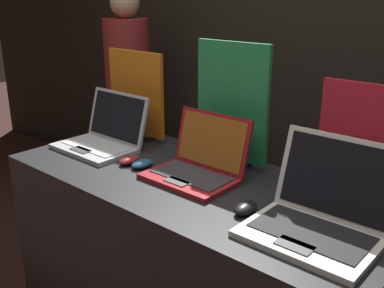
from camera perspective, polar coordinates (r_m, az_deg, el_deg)
name	(u,v)px	position (r m, az deg, el deg)	size (l,w,h in m)	color
wall_back	(340,28)	(2.76, 18.28, 13.82)	(8.00, 0.05, 2.80)	black
display_counter	(193,273)	(2.02, 0.09, -16.04)	(1.64, 0.70, 0.88)	black
laptop_front	(103,136)	(2.20, -11.21, 1.05)	(0.39, 0.32, 0.25)	#B7B7BC
mouse_front	(130,160)	(1.98, -7.92, -2.04)	(0.06, 0.11, 0.03)	maroon
promo_stand_front	(136,97)	(2.30, -7.09, 5.94)	(0.37, 0.07, 0.44)	black
laptop_middle	(198,164)	(1.81, 0.81, -2.52)	(0.36, 0.30, 0.25)	maroon
mouse_middle	(142,164)	(1.94, -6.34, -2.51)	(0.07, 0.11, 0.03)	navy
promo_stand_middle	(232,107)	(1.92, 5.10, 4.71)	(0.36, 0.07, 0.53)	black
laptop_back	(320,213)	(1.46, 15.89, -8.48)	(0.39, 0.35, 0.28)	silver
mouse_back	(246,208)	(1.55, 6.84, -8.08)	(0.06, 0.10, 0.04)	black
promo_stand_back	(365,146)	(1.69, 21.07, -0.26)	(0.34, 0.07, 0.42)	black
person_bystander	(129,105)	(3.18, -7.96, 4.96)	(0.31, 0.31, 1.62)	#282833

